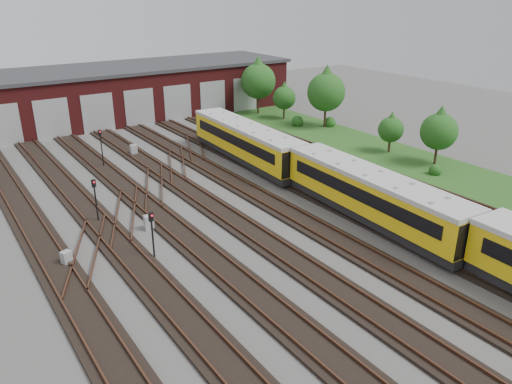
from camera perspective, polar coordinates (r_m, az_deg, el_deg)
ground at (r=32.83m, az=4.96°, el=-5.58°), size 120.00×120.00×0.00m
track_network at (r=33.09m, az=4.10°, el=-5.10°), size 30.40×70.00×0.33m
maintenance_shed at (r=66.14m, az=-17.66°, el=10.60°), size 51.00×12.50×6.35m
grass_verge at (r=51.91m, az=14.40°, el=4.37°), size 8.00×55.00×0.05m
metro_train at (r=35.46m, az=13.18°, el=-0.36°), size 3.64×48.00×3.28m
signal_mast_0 at (r=36.13m, az=-17.91°, el=-0.35°), size 0.28×0.27×3.21m
signal_mast_1 at (r=30.41m, az=-11.79°, el=-4.18°), size 0.30×0.29×3.05m
signal_mast_2 at (r=47.60m, az=-17.28°, el=5.29°), size 0.27×0.25×3.56m
signal_mast_3 at (r=39.23m, az=9.55°, el=2.02°), size 0.26×0.25×3.03m
relay_cabinet_0 at (r=31.80m, az=-20.83°, el=-7.10°), size 0.67×0.61×0.92m
relay_cabinet_1 at (r=50.92m, az=-13.81°, el=4.67°), size 0.63×0.53×1.05m
relay_cabinet_2 at (r=34.76m, az=-12.14°, el=-3.44°), size 0.67×0.58×1.03m
relay_cabinet_3 at (r=50.98m, az=-1.43°, el=5.29°), size 0.69×0.62×0.97m
relay_cabinet_4 at (r=53.18m, az=-5.11°, el=5.96°), size 0.67×0.58×1.05m
tree_0 at (r=66.09m, az=0.26°, el=13.01°), size 4.51×4.51×7.48m
tree_1 at (r=63.51m, az=3.26°, el=11.00°), size 2.87×2.87×4.76m
tree_2 at (r=59.64m, az=8.05°, el=11.74°), size 4.44×4.44×7.36m
tree_3 at (r=51.47m, az=15.19°, el=7.23°), size 2.53×2.53×4.18m
tree_4 at (r=48.82m, az=20.25°, el=6.97°), size 3.39×3.39×5.61m
bush_0 at (r=46.86m, az=19.82°, el=2.52°), size 1.12×1.12×1.12m
bush_1 at (r=60.86m, az=4.77°, el=8.21°), size 1.41×1.41×1.41m
bush_2 at (r=60.91m, az=8.45°, el=8.04°), size 1.38×1.38×1.38m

